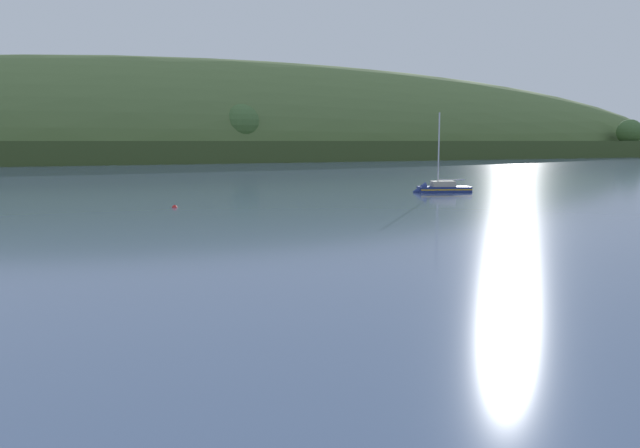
# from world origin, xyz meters

# --- Properties ---
(far_shoreline_hill) EXTENTS (548.84, 127.17, 66.51)m
(far_shoreline_hill) POSITION_xyz_m (65.90, 223.14, 0.26)
(far_shoreline_hill) COLOR #3C4E24
(far_shoreline_hill) RESTS_ON ground
(sailboat_near_mooring) EXTENTS (7.06, 4.86, 10.18)m
(sailboat_near_mooring) POSITION_xyz_m (31.63, 69.15, 0.24)
(sailboat_near_mooring) COLOR navy
(sailboat_near_mooring) RESTS_ON ground
(mooring_buoy_off_fishing_boat) EXTENTS (0.47, 0.47, 0.55)m
(mooring_buoy_off_fishing_boat) POSITION_xyz_m (-0.19, 66.97, 0.00)
(mooring_buoy_off_fishing_boat) COLOR red
(mooring_buoy_off_fishing_boat) RESTS_ON ground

